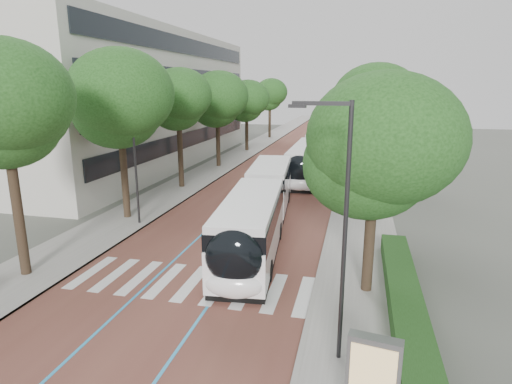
# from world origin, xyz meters

# --- Properties ---
(ground) EXTENTS (160.00, 160.00, 0.00)m
(ground) POSITION_xyz_m (0.00, 0.00, 0.00)
(ground) COLOR #51544C
(ground) RESTS_ON ground
(road) EXTENTS (11.00, 140.00, 0.02)m
(road) POSITION_xyz_m (0.00, 40.00, 0.01)
(road) COLOR brown
(road) RESTS_ON ground
(sidewalk_left) EXTENTS (4.00, 140.00, 0.12)m
(sidewalk_left) POSITION_xyz_m (-7.50, 40.00, 0.06)
(sidewalk_left) COLOR gray
(sidewalk_left) RESTS_ON ground
(sidewalk_right) EXTENTS (4.00, 140.00, 0.12)m
(sidewalk_right) POSITION_xyz_m (7.50, 40.00, 0.06)
(sidewalk_right) COLOR gray
(sidewalk_right) RESTS_ON ground
(kerb_left) EXTENTS (0.20, 140.00, 0.14)m
(kerb_left) POSITION_xyz_m (-5.60, 40.00, 0.06)
(kerb_left) COLOR gray
(kerb_left) RESTS_ON ground
(kerb_right) EXTENTS (0.20, 140.00, 0.14)m
(kerb_right) POSITION_xyz_m (5.60, 40.00, 0.06)
(kerb_right) COLOR gray
(kerb_right) RESTS_ON ground
(zebra_crossing) EXTENTS (10.55, 3.60, 0.01)m
(zebra_crossing) POSITION_xyz_m (0.20, 1.00, 0.03)
(zebra_crossing) COLOR silver
(zebra_crossing) RESTS_ON ground
(lane_line_left) EXTENTS (0.12, 126.00, 0.01)m
(lane_line_left) POSITION_xyz_m (-1.60, 40.00, 0.02)
(lane_line_left) COLOR #2A96D4
(lane_line_left) RESTS_ON road
(lane_line_right) EXTENTS (0.12, 126.00, 0.01)m
(lane_line_right) POSITION_xyz_m (1.60, 40.00, 0.02)
(lane_line_right) COLOR #2A96D4
(lane_line_right) RESTS_ON road
(office_building) EXTENTS (18.11, 40.00, 14.00)m
(office_building) POSITION_xyz_m (-19.47, 28.00, 7.00)
(office_building) COLOR #B5B1A7
(office_building) RESTS_ON ground
(hedge) EXTENTS (1.20, 14.00, 0.80)m
(hedge) POSITION_xyz_m (9.10, 0.00, 0.52)
(hedge) COLOR #1D4016
(hedge) RESTS_ON sidewalk_right
(streetlight_near) EXTENTS (1.82, 0.20, 8.00)m
(streetlight_near) POSITION_xyz_m (6.62, -3.00, 4.82)
(streetlight_near) COLOR #28282A
(streetlight_near) RESTS_ON sidewalk_right
(streetlight_far) EXTENTS (1.82, 0.20, 8.00)m
(streetlight_far) POSITION_xyz_m (6.62, 22.00, 4.82)
(streetlight_far) COLOR #28282A
(streetlight_far) RESTS_ON sidewalk_right
(lamp_post_left) EXTENTS (0.14, 0.14, 8.00)m
(lamp_post_left) POSITION_xyz_m (-6.10, 8.00, 4.12)
(lamp_post_left) COLOR #28282A
(lamp_post_left) RESTS_ON sidewalk_left
(trees_left) EXTENTS (6.49, 60.41, 10.19)m
(trees_left) POSITION_xyz_m (-7.50, 23.12, 7.03)
(trees_left) COLOR black
(trees_left) RESTS_ON ground
(trees_right) EXTENTS (6.04, 47.88, 9.35)m
(trees_right) POSITION_xyz_m (7.70, 20.44, 6.10)
(trees_right) COLOR black
(trees_right) RESTS_ON ground
(lead_bus) EXTENTS (4.35, 18.55, 3.20)m
(lead_bus) POSITION_xyz_m (1.71, 8.02, 1.63)
(lead_bus) COLOR black
(lead_bus) RESTS_ON ground
(bus_queued_0) EXTENTS (2.66, 12.42, 3.20)m
(bus_queued_0) POSITION_xyz_m (2.49, 23.54, 1.62)
(bus_queued_0) COLOR white
(bus_queued_0) RESTS_ON ground
(bus_queued_1) EXTENTS (2.71, 12.43, 3.20)m
(bus_queued_1) POSITION_xyz_m (2.59, 37.08, 1.62)
(bus_queued_1) COLOR white
(bus_queued_1) RESTS_ON ground
(ad_panel) EXTENTS (1.31, 0.57, 2.63)m
(ad_panel) POSITION_xyz_m (7.69, -5.90, 1.50)
(ad_panel) COLOR #59595B
(ad_panel) RESTS_ON sidewalk_right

